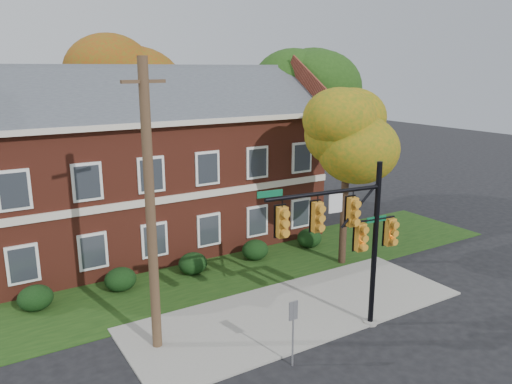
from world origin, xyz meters
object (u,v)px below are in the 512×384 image
hedge_far_right (309,238)px  utility_pole (150,210)px  apartment_building (150,155)px  tree_near_right (353,132)px  traffic_signal (350,231)px  hedge_right (255,250)px  sign_post (293,322)px  tree_right_rear (308,91)px  hedge_center (193,264)px  hedge_left (120,279)px  hedge_far_left (35,298)px  tree_far_rear (125,80)px

hedge_far_right → utility_pole: size_ratio=0.14×
apartment_building → tree_near_right: apartment_building is taller
apartment_building → utility_pole: (-3.81, -10.54, 0.07)m
apartment_building → utility_pole: size_ratio=1.88×
tree_near_right → traffic_signal: (-4.59, -5.07, -2.71)m
apartment_building → hedge_right: apartment_building is taller
hedge_right → sign_post: (-3.90, -8.70, 1.05)m
apartment_building → tree_right_rear: (11.31, 0.86, 3.13)m
apartment_building → hedge_center: size_ratio=13.43×
apartment_building → hedge_left: 7.73m
tree_near_right → tree_right_rear: size_ratio=0.81×
apartment_building → hedge_center: 6.89m
apartment_building → traffic_signal: bearing=-78.7°
hedge_far_right → apartment_building: bearing=143.1°
hedge_far_left → hedge_center: size_ratio=1.00×
hedge_far_left → tree_right_rear: (18.31, 6.11, 7.60)m
tree_far_rear → sign_post: 23.04m
hedge_left → hedge_far_right: 10.50m
apartment_building → tree_far_rear: bearing=80.3°
hedge_left → tree_near_right: tree_near_right is taller
hedge_right → tree_right_rear: tree_right_rear is taller
hedge_right → utility_pole: size_ratio=0.14×
hedge_right → sign_post: sign_post is taller
tree_far_rear → hedge_center: bearing=-95.9°
hedge_right → traffic_signal: traffic_signal is taller
tree_right_rear → sign_post: tree_right_rear is taller
tree_far_rear → sign_post: size_ratio=4.95×
hedge_right → hedge_far_right: size_ratio=1.00×
apartment_building → tree_near_right: size_ratio=2.19×
apartment_building → tree_far_rear: 8.84m
hedge_far_right → utility_pole: 12.86m
tree_near_right → utility_pole: utility_pole is taller
hedge_center → apartment_building: bearing=90.0°
hedge_left → hedge_center: bearing=0.0°
hedge_far_left → tree_near_right: tree_near_right is taller
hedge_far_left → apartment_building: bearing=36.9°
hedge_far_right → tree_right_rear: (4.31, 6.11, 7.60)m
tree_right_rear → traffic_signal: (-8.68, -14.02, -4.16)m
tree_near_right → traffic_signal: size_ratio=1.35×
hedge_right → hedge_left: bearing=180.0°
traffic_signal → hedge_far_left: bearing=147.1°
apartment_building → hedge_far_right: 9.82m
tree_near_right → hedge_far_left: bearing=168.7°
traffic_signal → tree_near_right: bearing=54.3°
hedge_left → tree_far_rear: tree_far_rear is taller
tree_right_rear → apartment_building: bearing=-175.7°
tree_far_rear → sign_post: bearing=-94.6°
tree_near_right → sign_post: bearing=-142.4°
traffic_signal → utility_pole: size_ratio=0.64×
tree_near_right → sign_post: size_ratio=3.69×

